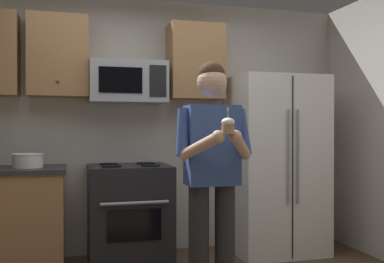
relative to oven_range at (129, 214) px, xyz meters
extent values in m
cube|color=beige|center=(0.15, 0.39, 0.84)|extent=(4.40, 0.10, 2.60)
cube|color=black|center=(0.00, 0.00, 0.00)|extent=(0.76, 0.66, 0.92)
cube|color=black|center=(0.00, -0.33, -0.04)|extent=(0.48, 0.01, 0.28)
cylinder|color=#99999E|center=(0.00, -0.36, 0.16)|extent=(0.60, 0.03, 0.03)
cylinder|color=black|center=(-0.18, -0.14, 0.46)|extent=(0.18, 0.18, 0.01)
cylinder|color=black|center=(0.18, -0.14, 0.46)|extent=(0.18, 0.18, 0.01)
cylinder|color=black|center=(-0.18, 0.14, 0.46)|extent=(0.18, 0.18, 0.01)
cylinder|color=black|center=(0.18, 0.14, 0.46)|extent=(0.18, 0.18, 0.01)
cube|color=#9EA0A5|center=(0.00, 0.12, 1.26)|extent=(0.74, 0.40, 0.40)
cube|color=black|center=(-0.09, -0.08, 1.26)|extent=(0.40, 0.01, 0.24)
cube|color=black|center=(0.26, -0.08, 1.26)|extent=(0.16, 0.01, 0.30)
cube|color=white|center=(1.50, -0.04, 0.44)|extent=(0.90, 0.72, 1.80)
cylinder|color=gray|center=(1.45, -0.41, 0.54)|extent=(0.02, 0.02, 0.90)
cylinder|color=gray|center=(1.55, -0.41, 0.54)|extent=(0.02, 0.02, 0.90)
cube|color=black|center=(1.50, -0.40, 0.44)|extent=(0.01, 0.01, 1.74)
cube|color=#9E7247|center=(-0.65, 0.17, 1.49)|extent=(0.55, 0.34, 0.76)
sphere|color=brown|center=(-0.65, -0.01, 1.24)|extent=(0.03, 0.03, 0.03)
cube|color=#9E7247|center=(0.70, 0.17, 1.49)|extent=(0.55, 0.34, 0.76)
sphere|color=brown|center=(0.70, -0.01, 1.24)|extent=(0.03, 0.03, 0.03)
cylinder|color=white|center=(-0.91, 0.01, 0.52)|extent=(0.26, 0.26, 0.12)
torus|color=white|center=(-0.91, 0.01, 0.58)|extent=(0.28, 0.28, 0.02)
cylinder|color=#262628|center=(0.35, -1.14, -0.03)|extent=(0.15, 0.15, 0.86)
cylinder|color=#262628|center=(0.55, -1.14, -0.03)|extent=(0.15, 0.15, 0.86)
cube|color=#334C8C|center=(0.45, -1.14, 0.69)|extent=(0.38, 0.22, 0.58)
sphere|color=tan|center=(0.45, -1.14, 1.15)|extent=(0.22, 0.22, 0.22)
sphere|color=#382314|center=(0.45, -1.13, 1.20)|extent=(0.20, 0.20, 0.20)
cylinder|color=#334C8C|center=(0.23, -1.17, 0.78)|extent=(0.15, 0.18, 0.35)
cylinder|color=tan|center=(0.30, -1.33, 0.69)|extent=(0.26, 0.33, 0.21)
sphere|color=tan|center=(0.39, -1.46, 0.76)|extent=(0.09, 0.09, 0.09)
cylinder|color=#334C8C|center=(0.68, -1.17, 0.78)|extent=(0.15, 0.18, 0.35)
cylinder|color=tan|center=(0.60, -1.33, 0.69)|extent=(0.26, 0.33, 0.21)
sphere|color=tan|center=(0.51, -1.46, 0.76)|extent=(0.09, 0.09, 0.09)
cylinder|color=#A87F56|center=(0.45, -1.48, 0.80)|extent=(0.08, 0.08, 0.06)
ellipsoid|color=white|center=(0.45, -1.48, 0.85)|extent=(0.09, 0.09, 0.06)
cylinder|color=#4CBF66|center=(0.45, -1.48, 0.90)|extent=(0.01, 0.01, 0.06)
ellipsoid|color=#FFD159|center=(0.45, -1.48, 0.94)|extent=(0.01, 0.01, 0.02)
camera|label=1|loc=(-0.56, -4.25, 0.81)|focal=41.91mm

